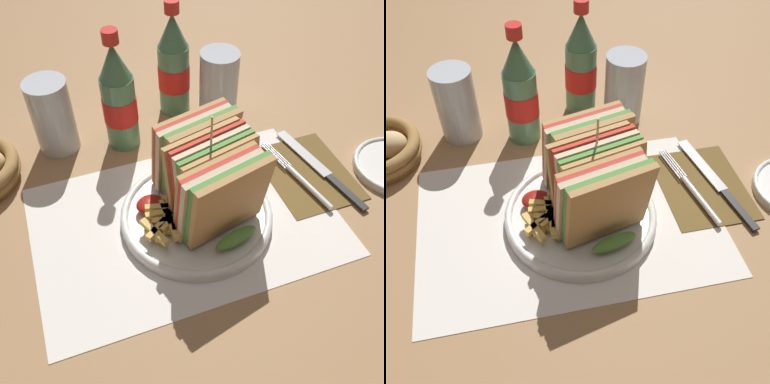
# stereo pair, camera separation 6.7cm
# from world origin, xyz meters

# --- Properties ---
(ground_plane) EXTENTS (4.00, 4.00, 0.00)m
(ground_plane) POSITION_xyz_m (0.00, 0.00, 0.00)
(ground_plane) COLOR #9E754C
(placemat) EXTENTS (0.46, 0.30, 0.00)m
(placemat) POSITION_xyz_m (-0.03, -0.01, 0.00)
(placemat) COLOR silver
(placemat) RESTS_ON ground_plane
(plate_main) EXTENTS (0.23, 0.23, 0.02)m
(plate_main) POSITION_xyz_m (-0.02, -0.01, 0.01)
(plate_main) COLOR white
(plate_main) RESTS_ON ground_plane
(club_sandwich) EXTENTS (0.14, 0.20, 0.16)m
(club_sandwich) POSITION_xyz_m (0.01, -0.00, 0.08)
(club_sandwich) COLOR tan
(club_sandwich) RESTS_ON plate_main
(fries_pile) EXTENTS (0.09, 0.10, 0.02)m
(fries_pile) POSITION_xyz_m (-0.06, -0.02, 0.03)
(fries_pile) COLOR #E0B756
(fries_pile) RESTS_ON plate_main
(ketchup_blob) EXTENTS (0.04, 0.04, 0.02)m
(ketchup_blob) POSITION_xyz_m (-0.08, 0.02, 0.03)
(ketchup_blob) COLOR maroon
(ketchup_blob) RESTS_ON plate_main
(napkin) EXTENTS (0.13, 0.17, 0.00)m
(napkin) POSITION_xyz_m (0.19, 0.02, 0.00)
(napkin) COLOR brown
(napkin) RESTS_ON ground_plane
(fork) EXTENTS (0.04, 0.18, 0.01)m
(fork) POSITION_xyz_m (0.17, -0.00, 0.01)
(fork) COLOR silver
(fork) RESTS_ON napkin
(knife) EXTENTS (0.05, 0.21, 0.00)m
(knife) POSITION_xyz_m (0.22, 0.01, 0.01)
(knife) COLOR black
(knife) RESTS_ON napkin
(coke_bottle_near) EXTENTS (0.06, 0.06, 0.21)m
(coke_bottle_near) POSITION_xyz_m (-0.08, 0.20, 0.09)
(coke_bottle_near) COLOR #4C7F5B
(coke_bottle_near) RESTS_ON ground_plane
(coke_bottle_far) EXTENTS (0.06, 0.06, 0.21)m
(coke_bottle_far) POSITION_xyz_m (0.04, 0.26, 0.09)
(coke_bottle_far) COLOR #4C7F5B
(coke_bottle_far) RESTS_ON ground_plane
(glass_near) EXTENTS (0.07, 0.07, 0.13)m
(glass_near) POSITION_xyz_m (0.11, 0.22, 0.06)
(glass_near) COLOR silver
(glass_near) RESTS_ON ground_plane
(glass_far) EXTENTS (0.07, 0.07, 0.13)m
(glass_far) POSITION_xyz_m (-0.19, 0.23, 0.07)
(glass_far) COLOR silver
(glass_far) RESTS_ON ground_plane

